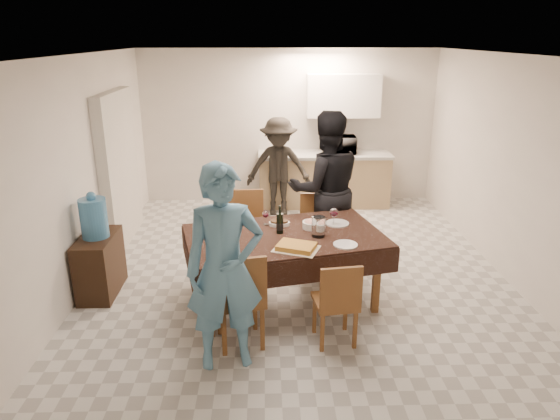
{
  "coord_description": "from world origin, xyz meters",
  "views": [
    {
      "loc": [
        -0.39,
        -5.55,
        2.8
      ],
      "look_at": [
        -0.24,
        -0.3,
        0.95
      ],
      "focal_mm": 32.0,
      "sensor_mm": 36.0,
      "label": 1
    }
  ],
  "objects_px": {
    "person_far": "(326,189)",
    "person_kitchen": "(279,167)",
    "dining_table": "(285,238)",
    "water_jug": "(94,218)",
    "person_near": "(225,269)",
    "microwave": "(340,145)",
    "savoury_tart": "(296,247)",
    "wine_bottle": "(280,219)",
    "water_pitcher": "(318,227)",
    "console": "(100,265)"
  },
  "relations": [
    {
      "from": "person_far",
      "to": "person_kitchen",
      "type": "distance_m",
      "value": 1.93
    },
    {
      "from": "dining_table",
      "to": "water_jug",
      "type": "xyz_separation_m",
      "value": [
        -2.08,
        0.28,
        0.14
      ]
    },
    {
      "from": "dining_table",
      "to": "person_kitchen",
      "type": "relative_size",
      "value": 1.43
    },
    {
      "from": "person_near",
      "to": "person_far",
      "type": "distance_m",
      "value": 2.37
    },
    {
      "from": "water_jug",
      "to": "microwave",
      "type": "xyz_separation_m",
      "value": [
        3.13,
        3.06,
        0.15
      ]
    },
    {
      "from": "savoury_tart",
      "to": "microwave",
      "type": "relative_size",
      "value": 0.8
    },
    {
      "from": "water_jug",
      "to": "savoury_tart",
      "type": "bearing_deg",
      "value": -16.83
    },
    {
      "from": "microwave",
      "to": "savoury_tart",
      "type": "bearing_deg",
      "value": 75.69
    },
    {
      "from": "water_jug",
      "to": "wine_bottle",
      "type": "height_order",
      "value": "water_jug"
    },
    {
      "from": "water_jug",
      "to": "microwave",
      "type": "relative_size",
      "value": 0.83
    },
    {
      "from": "person_near",
      "to": "person_far",
      "type": "relative_size",
      "value": 0.94
    },
    {
      "from": "water_pitcher",
      "to": "person_kitchen",
      "type": "relative_size",
      "value": 0.14
    },
    {
      "from": "wine_bottle",
      "to": "person_kitchen",
      "type": "xyz_separation_m",
      "value": [
        0.06,
        2.84,
        -0.16
      ]
    },
    {
      "from": "savoury_tart",
      "to": "person_kitchen",
      "type": "bearing_deg",
      "value": 91.57
    },
    {
      "from": "console",
      "to": "microwave",
      "type": "relative_size",
      "value": 1.4
    },
    {
      "from": "person_kitchen",
      "to": "wine_bottle",
      "type": "bearing_deg",
      "value": -91.22
    },
    {
      "from": "person_kitchen",
      "to": "microwave",
      "type": "bearing_deg",
      "value": 23.43
    },
    {
      "from": "console",
      "to": "microwave",
      "type": "height_order",
      "value": "microwave"
    },
    {
      "from": "water_pitcher",
      "to": "wine_bottle",
      "type": "bearing_deg",
      "value": 165.96
    },
    {
      "from": "savoury_tart",
      "to": "person_far",
      "type": "height_order",
      "value": "person_far"
    },
    {
      "from": "console",
      "to": "person_kitchen",
      "type": "xyz_separation_m",
      "value": [
        2.09,
        2.61,
        0.45
      ]
    },
    {
      "from": "person_near",
      "to": "person_far",
      "type": "height_order",
      "value": "person_far"
    },
    {
      "from": "water_pitcher",
      "to": "savoury_tart",
      "type": "height_order",
      "value": "water_pitcher"
    },
    {
      "from": "console",
      "to": "water_pitcher",
      "type": "relative_size",
      "value": 3.45
    },
    {
      "from": "dining_table",
      "to": "wine_bottle",
      "type": "xyz_separation_m",
      "value": [
        -0.05,
        0.05,
        0.19
      ]
    },
    {
      "from": "person_far",
      "to": "person_kitchen",
      "type": "height_order",
      "value": "person_far"
    },
    {
      "from": "dining_table",
      "to": "person_far",
      "type": "relative_size",
      "value": 1.16
    },
    {
      "from": "dining_table",
      "to": "person_kitchen",
      "type": "height_order",
      "value": "person_kitchen"
    },
    {
      "from": "person_far",
      "to": "dining_table",
      "type": "bearing_deg",
      "value": 54.98
    },
    {
      "from": "console",
      "to": "person_far",
      "type": "distance_m",
      "value": 2.81
    },
    {
      "from": "dining_table",
      "to": "wine_bottle",
      "type": "bearing_deg",
      "value": 121.63
    },
    {
      "from": "person_far",
      "to": "water_jug",
      "type": "bearing_deg",
      "value": 8.94
    },
    {
      "from": "wine_bottle",
      "to": "person_near",
      "type": "xyz_separation_m",
      "value": [
        -0.5,
        -1.1,
        -0.03
      ]
    },
    {
      "from": "person_far",
      "to": "person_near",
      "type": "bearing_deg",
      "value": 54.98
    },
    {
      "from": "dining_table",
      "to": "console",
      "type": "bearing_deg",
      "value": 158.97
    },
    {
      "from": "water_pitcher",
      "to": "person_kitchen",
      "type": "bearing_deg",
      "value": 96.59
    },
    {
      "from": "dining_table",
      "to": "console",
      "type": "height_order",
      "value": "dining_table"
    },
    {
      "from": "savoury_tart",
      "to": "person_near",
      "type": "height_order",
      "value": "person_near"
    },
    {
      "from": "water_pitcher",
      "to": "person_near",
      "type": "relative_size",
      "value": 0.12
    },
    {
      "from": "water_jug",
      "to": "savoury_tart",
      "type": "distance_m",
      "value": 2.28
    },
    {
      "from": "water_pitcher",
      "to": "dining_table",
      "type": "bearing_deg",
      "value": 171.87
    },
    {
      "from": "dining_table",
      "to": "person_far",
      "type": "bearing_deg",
      "value": 48.98
    },
    {
      "from": "wine_bottle",
      "to": "savoury_tart",
      "type": "xyz_separation_m",
      "value": [
        0.15,
        -0.43,
        -0.13
      ]
    },
    {
      "from": "savoury_tart",
      "to": "person_far",
      "type": "xyz_separation_m",
      "value": [
        0.45,
        1.43,
        0.15
      ]
    },
    {
      "from": "person_far",
      "to": "savoury_tart",
      "type": "bearing_deg",
      "value": 65.16
    },
    {
      "from": "console",
      "to": "microwave",
      "type": "xyz_separation_m",
      "value": [
        3.13,
        3.06,
        0.71
      ]
    },
    {
      "from": "water_pitcher",
      "to": "savoury_tart",
      "type": "xyz_separation_m",
      "value": [
        -0.25,
        -0.33,
        -0.08
      ]
    },
    {
      "from": "wine_bottle",
      "to": "person_kitchen",
      "type": "relative_size",
      "value": 0.19
    },
    {
      "from": "water_jug",
      "to": "water_pitcher",
      "type": "relative_size",
      "value": 2.04
    },
    {
      "from": "person_far",
      "to": "water_pitcher",
      "type": "bearing_deg",
      "value": 72.32
    }
  ]
}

